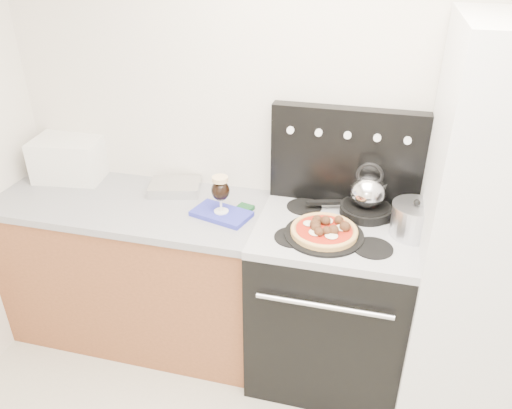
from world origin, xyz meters
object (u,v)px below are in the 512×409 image
(stove_body, at_px, (329,304))
(fridge, at_px, (495,244))
(oven_mitt, at_px, (221,214))
(toaster_oven, at_px, (70,158))
(beer_glass, at_px, (221,194))
(pizza, at_px, (324,229))
(base_cabinet, at_px, (139,272))
(tea_kettle, at_px, (368,189))
(pizza_pan, at_px, (324,235))
(stock_pot, at_px, (414,221))
(skillet, at_px, (365,210))

(stove_body, height_order, fridge, fridge)
(stove_body, height_order, oven_mitt, oven_mitt)
(toaster_oven, bearing_deg, oven_mitt, -20.09)
(beer_glass, xyz_separation_m, pizza, (0.53, -0.09, -0.07))
(base_cabinet, height_order, pizza, pizza)
(pizza, height_order, tea_kettle, tea_kettle)
(base_cabinet, distance_m, oven_mitt, 0.72)
(toaster_oven, xyz_separation_m, pizza_pan, (1.51, -0.31, -0.09))
(base_cabinet, relative_size, tea_kettle, 7.45)
(base_cabinet, height_order, tea_kettle, tea_kettle)
(base_cabinet, bearing_deg, toaster_oven, 157.39)
(base_cabinet, height_order, stove_body, stove_body)
(base_cabinet, relative_size, pizza, 4.69)
(pizza, bearing_deg, base_cabinet, 173.44)
(stove_body, xyz_separation_m, toaster_oven, (-1.56, 0.21, 0.58))
(fridge, distance_m, stock_pot, 0.36)
(fridge, distance_m, beer_glass, 1.28)
(stove_body, distance_m, stock_pot, 0.65)
(tea_kettle, bearing_deg, fridge, -33.89)
(beer_glass, height_order, skillet, beer_glass)
(base_cabinet, bearing_deg, pizza_pan, -6.56)
(stove_body, distance_m, toaster_oven, 1.68)
(beer_glass, height_order, stock_pot, beer_glass)
(base_cabinet, distance_m, pizza_pan, 1.18)
(pizza_pan, height_order, skillet, skillet)
(fridge, relative_size, skillet, 7.44)
(base_cabinet, height_order, pizza_pan, pizza_pan)
(beer_glass, bearing_deg, skillet, 13.18)
(pizza_pan, bearing_deg, skillet, 55.54)
(toaster_oven, relative_size, skillet, 1.47)
(base_cabinet, height_order, beer_glass, beer_glass)
(stove_body, height_order, pizza, pizza)
(tea_kettle, bearing_deg, beer_glass, 176.79)
(pizza, relative_size, tea_kettle, 1.59)
(pizza_pan, distance_m, pizza, 0.03)
(base_cabinet, distance_m, skillet, 1.34)
(base_cabinet, height_order, fridge, fridge)
(base_cabinet, bearing_deg, pizza, -6.56)
(oven_mitt, relative_size, pizza, 0.93)
(beer_glass, distance_m, skillet, 0.73)
(stove_body, bearing_deg, beer_glass, -179.13)
(skillet, bearing_deg, beer_glass, -166.82)
(fridge, xyz_separation_m, pizza_pan, (-0.75, -0.07, -0.02))
(beer_glass, relative_size, pizza_pan, 0.53)
(pizza_pan, xyz_separation_m, stock_pot, (0.39, 0.11, 0.07))
(skillet, bearing_deg, stock_pot, -32.83)
(fridge, distance_m, pizza, 0.75)
(toaster_oven, height_order, stock_pot, toaster_oven)
(oven_mitt, bearing_deg, beer_glass, 0.00)
(fridge, bearing_deg, skillet, 162.51)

